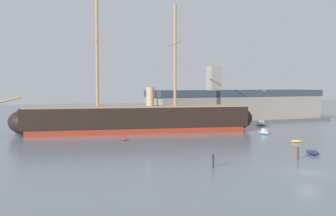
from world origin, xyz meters
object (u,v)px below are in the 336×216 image
(tall_ship, at_px, (137,119))
(mooring_piling_left_pair, at_px, (298,153))
(motorboat_alongside_stern, at_px, (264,132))
(motorboat_far_right, at_px, (261,124))
(seagull_in_flight, at_px, (264,91))
(dinghy_mid_right, at_px, (297,141))
(mooring_piling_nearest, at_px, (213,161))
(dinghy_alongside_bow, at_px, (124,139))
(motorboat_far_left, at_px, (20,132))
(dockside_warehouse_right, at_px, (236,106))
(dinghy_distant_centre, at_px, (145,125))
(dinghy_foreground_right, at_px, (313,152))

(tall_ship, height_order, mooring_piling_left_pair, tall_ship)
(motorboat_alongside_stern, height_order, mooring_piling_left_pair, mooring_piling_left_pair)
(motorboat_far_right, relative_size, seagull_in_flight, 3.24)
(tall_ship, bearing_deg, dinghy_mid_right, -51.20)
(mooring_piling_nearest, height_order, mooring_piling_left_pair, mooring_piling_left_pair)
(tall_ship, height_order, dinghy_mid_right, tall_ship)
(dinghy_alongside_bow, bearing_deg, tall_ship, 60.29)
(mooring_piling_nearest, bearing_deg, motorboat_far_left, 112.09)
(mooring_piling_left_pair, relative_size, dockside_warehouse_right, 0.03)
(dinghy_distant_centre, distance_m, mooring_piling_left_pair, 54.15)
(dinghy_foreground_right, relative_size, motorboat_far_left, 0.89)
(tall_ship, relative_size, dinghy_alongside_bow, 28.87)
(tall_ship, bearing_deg, motorboat_alongside_stern, -29.66)
(motorboat_far_right, distance_m, mooring_piling_left_pair, 50.94)
(motorboat_alongside_stern, bearing_deg, seagull_in_flight, -125.20)
(dinghy_distant_centre, bearing_deg, motorboat_alongside_stern, -56.09)
(mooring_piling_left_pair, relative_size, seagull_in_flight, 1.67)
(dinghy_foreground_right, bearing_deg, mooring_piling_left_pair, -151.91)
(dinghy_alongside_bow, relative_size, dinghy_distant_centre, 0.72)
(dockside_warehouse_right, distance_m, seagull_in_flight, 52.34)
(dinghy_mid_right, distance_m, motorboat_far_right, 32.55)
(dinghy_distant_centre, xyz_separation_m, dockside_warehouse_right, (28.39, 2.97, 4.20))
(dinghy_mid_right, bearing_deg, dinghy_distant_centre, 111.22)
(motorboat_far_right, bearing_deg, motorboat_alongside_stern, -123.19)
(motorboat_far_right, height_order, dinghy_distant_centre, motorboat_far_right)
(dinghy_foreground_right, distance_m, dinghy_distant_centre, 52.10)
(dinghy_mid_right, height_order, mooring_piling_left_pair, mooring_piling_left_pair)
(tall_ship, xyz_separation_m, dinghy_alongside_bow, (-6.51, -11.41, -2.81))
(seagull_in_flight, bearing_deg, motorboat_far_right, 55.76)
(motorboat_alongside_stern, xyz_separation_m, dockside_warehouse_right, (10.91, 28.98, 4.10))
(dinghy_foreground_right, relative_size, seagull_in_flight, 2.84)
(motorboat_far_right, bearing_deg, dinghy_alongside_bow, -160.83)
(motorboat_far_left, height_order, dockside_warehouse_right, dockside_warehouse_right)
(dinghy_foreground_right, xyz_separation_m, mooring_piling_nearest, (-18.79, -3.18, 0.51))
(motorboat_far_right, bearing_deg, tall_ship, -175.22)
(tall_ship, height_order, dinghy_foreground_right, tall_ship)
(tall_ship, xyz_separation_m, dinghy_foreground_right, (14.78, -39.00, -2.71))
(tall_ship, distance_m, dinghy_mid_right, 34.68)
(tall_ship, height_order, motorboat_alongside_stern, tall_ship)
(motorboat_far_left, distance_m, seagull_in_flight, 52.88)
(mooring_piling_left_pair, bearing_deg, motorboat_far_left, 124.85)
(motorboat_far_left, bearing_deg, tall_ship, -16.30)
(mooring_piling_left_pair, distance_m, dockside_warehouse_right, 62.31)
(motorboat_far_right, distance_m, mooring_piling_nearest, 59.38)
(dinghy_alongside_bow, xyz_separation_m, motorboat_alongside_stern, (30.37, -2.17, 0.19))
(dinghy_mid_right, height_order, motorboat_far_left, motorboat_far_left)
(mooring_piling_left_pair, bearing_deg, tall_ship, 103.36)
(dinghy_distant_centre, bearing_deg, dinghy_foreground_right, -80.72)
(motorboat_far_right, relative_size, dockside_warehouse_right, 0.06)
(tall_ship, bearing_deg, mooring_piling_nearest, -95.43)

